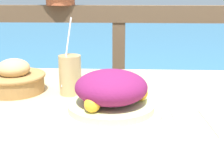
{
  "coord_description": "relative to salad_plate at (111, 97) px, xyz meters",
  "views": [
    {
      "loc": [
        0.05,
        -0.85,
        1.02
      ],
      "look_at": [
        0.0,
        0.02,
        0.76
      ],
      "focal_mm": 50.0,
      "sensor_mm": 36.0,
      "label": 1
    }
  ],
  "objects": [
    {
      "name": "sea_backdrop",
      "position": [
        -0.01,
        3.47,
        -0.55
      ],
      "size": [
        12.0,
        4.0,
        0.42
      ],
      "color": "teal",
      "rests_on": "ground_plane"
    },
    {
      "name": "knife",
      "position": [
        0.25,
        -0.03,
        -0.05
      ],
      "size": [
        0.03,
        0.18,
        0.0
      ],
      "color": "silver",
      "rests_on": "patio_table"
    },
    {
      "name": "bread_basket",
      "position": [
        -0.33,
        0.2,
        -0.01
      ],
      "size": [
        0.2,
        0.2,
        0.11
      ],
      "color": "olive",
      "rests_on": "patio_table"
    },
    {
      "name": "patio_table",
      "position": [
        -0.01,
        0.08,
        -0.14
      ],
      "size": [
        1.27,
        0.89,
        0.7
      ],
      "color": "tan",
      "rests_on": "ground_plane"
    },
    {
      "name": "railing_fence",
      "position": [
        -0.01,
        0.97,
        -0.04
      ],
      "size": [
        2.8,
        0.08,
        0.95
      ],
      "color": "brown",
      "rests_on": "ground_plane"
    },
    {
      "name": "drink_glass",
      "position": [
        -0.14,
        0.18,
        0.01
      ],
      "size": [
        0.07,
        0.07,
        0.24
      ],
      "color": "tan",
      "rests_on": "patio_table"
    },
    {
      "name": "fork",
      "position": [
        0.17,
        0.02,
        -0.05
      ],
      "size": [
        0.02,
        0.18,
        0.0
      ],
      "color": "silver",
      "rests_on": "patio_table"
    },
    {
      "name": "salad_plate",
      "position": [
        0.0,
        0.0,
        0.0
      ],
      "size": [
        0.27,
        0.27,
        0.13
      ],
      "color": "white",
      "rests_on": "patio_table"
    }
  ]
}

